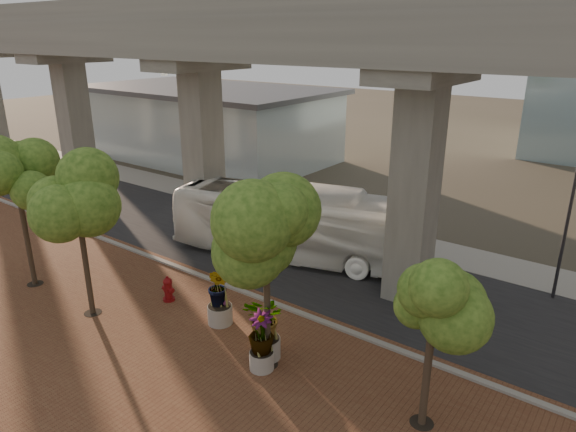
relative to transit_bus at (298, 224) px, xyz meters
The scene contains 18 objects.
ground 3.17m from the transit_bus, 86.58° to the right, with size 160.00×160.00×0.00m, color #3B372B.
brick_plaza 10.75m from the transit_bus, 89.16° to the right, with size 70.00×13.00×0.06m, color brown.
asphalt_road 1.89m from the transit_bus, 75.47° to the right, with size 90.00×8.00×0.04m, color black.
curb_strip 4.91m from the transit_bus, 88.07° to the right, with size 70.00×0.25×0.16m, color gray.
far_sidewalk 5.21m from the transit_bus, 88.19° to the left, with size 90.00×3.00×0.06m, color gray.
transit_viaduct 5.52m from the transit_bus, 75.47° to the right, with size 72.00×5.60×12.40m.
station_pavilion 23.99m from the transit_bus, 145.97° to the left, with size 23.00×13.00×6.30m.
transit_bus is the anchor object (origin of this frame).
fire_hydrant 7.31m from the transit_bus, 103.89° to the right, with size 0.55×0.50×1.11m.
planter_front 8.73m from the transit_bus, 61.55° to the right, with size 2.16×2.16×2.38m.
planter_right 9.39m from the transit_bus, 61.83° to the right, with size 2.03×2.03×2.17m.
planter_left 7.12m from the transit_bus, 79.62° to the right, with size 2.15×2.15×2.36m.
street_tree_far_west 12.75m from the transit_bus, 128.89° to the right, with size 3.97×3.97×6.75m.
street_tree_near_west 10.63m from the transit_bus, 109.61° to the right, with size 3.69×3.69×6.65m.
street_tree_near_east 9.61m from the transit_bus, 60.80° to the right, with size 3.98×3.98×6.53m.
street_tree_far_east 12.54m from the transit_bus, 37.36° to the right, with size 3.06×3.06×5.47m.
streetlamp_west 12.73m from the transit_bus, 164.94° to the left, with size 0.42×1.23×8.50m.
streetlamp_east 12.02m from the transit_bus, 14.80° to the left, with size 0.40×1.16×8.01m.
Camera 1 is at (13.72, -16.85, 10.73)m, focal length 32.00 mm.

